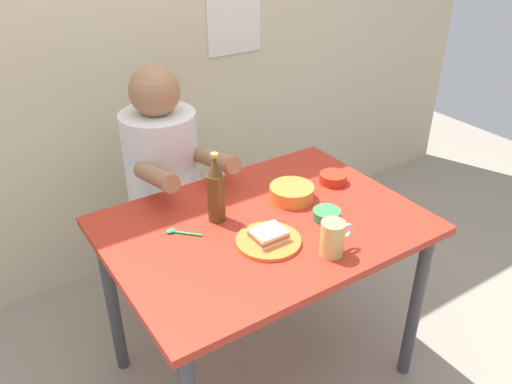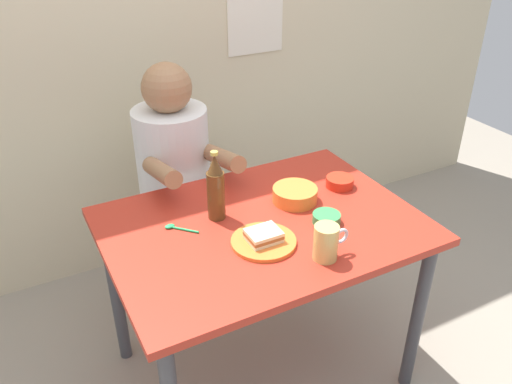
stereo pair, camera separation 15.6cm
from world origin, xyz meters
The scene contains 13 objects.
ground_plane centered at (0.00, 0.00, 0.00)m, with size 6.00×6.00×0.00m, color gray.
wall_back centered at (0.00, 1.05, 1.30)m, with size 4.40×0.09×2.60m.
dining_table centered at (0.00, 0.00, 0.65)m, with size 1.10×0.80×0.74m.
stool centered at (-0.11, 0.63, 0.35)m, with size 0.34×0.34×0.45m.
person_seated centered at (-0.11, 0.62, 0.77)m, with size 0.33×0.56×0.72m.
plate_orange centered at (-0.06, -0.11, 0.75)m, with size 0.22×0.22×0.01m, color orange.
sandwich centered at (-0.06, -0.11, 0.77)m, with size 0.11×0.09×0.04m.
beer_mug centered at (0.08, -0.27, 0.80)m, with size 0.13×0.08×0.12m.
beer_bottle centered at (-0.13, 0.11, 0.86)m, with size 0.06×0.06×0.26m.
soup_bowl_orange centered at (0.18, 0.08, 0.77)m, with size 0.17×0.17×0.05m.
sauce_bowl_chili centered at (0.40, 0.09, 0.76)m, with size 0.11×0.11×0.04m.
dip_bowl_green centered at (0.20, -0.11, 0.76)m, with size 0.10×0.10×0.03m.
spoon centered at (-0.29, 0.11, 0.75)m, with size 0.10×0.09×0.01m.
Camera 1 is at (-0.88, -1.28, 1.76)m, focal length 36.54 mm.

